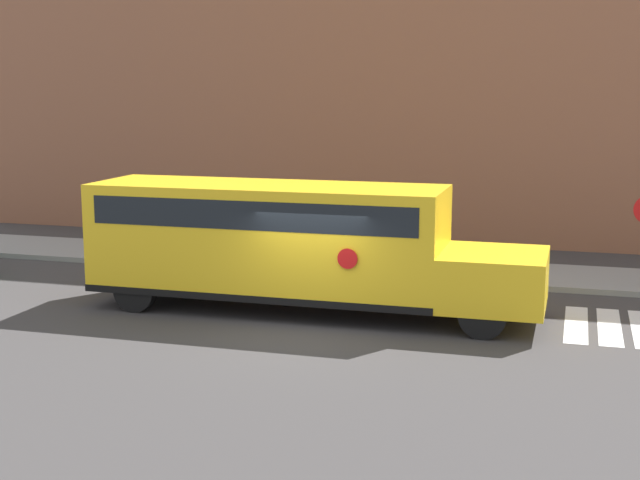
# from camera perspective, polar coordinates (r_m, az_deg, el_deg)

# --- Properties ---
(ground_plane) EXTENTS (60.00, 60.00, 0.00)m
(ground_plane) POSITION_cam_1_polar(r_m,az_deg,el_deg) (19.39, -0.68, -5.70)
(ground_plane) COLOR #3A3838
(sidewalk_strip) EXTENTS (44.00, 3.00, 0.15)m
(sidewalk_strip) POSITION_cam_1_polar(r_m,az_deg,el_deg) (25.49, 3.57, -1.74)
(sidewalk_strip) COLOR gray
(sidewalk_strip) RESTS_ON ground
(building_backdrop) EXTENTS (32.00, 4.00, 12.69)m
(building_backdrop) POSITION_cam_1_polar(r_m,az_deg,el_deg) (31.35, 6.37, 11.94)
(building_backdrop) COLOR #935B42
(building_backdrop) RESTS_ON ground
(school_bus) EXTENTS (10.43, 2.57, 2.95)m
(school_bus) POSITION_cam_1_polar(r_m,az_deg,el_deg) (20.58, -2.10, 0.02)
(school_bus) COLOR yellow
(school_bus) RESTS_ON ground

